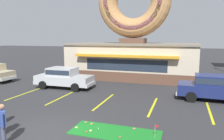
{
  "coord_description": "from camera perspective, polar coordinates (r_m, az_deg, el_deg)",
  "views": [
    {
      "loc": [
        5.4,
        -7.2,
        3.91
      ],
      "look_at": [
        1.34,
        5.0,
        2.0
      ],
      "focal_mm": 35.0,
      "sensor_mm": 36.0,
      "label": 1
    }
  ],
  "objects": [
    {
      "name": "pedestrian_leather_jacket_man",
      "position": [
        9.09,
        -26.66,
        -12.18
      ],
      "size": [
        0.44,
        0.45,
        1.55
      ],
      "color": "#474C66",
      "rests_on": "ground"
    },
    {
      "name": "mini_donut_mid_left",
      "position": [
        10.42,
        -6.82,
        -13.37
      ],
      "size": [
        0.13,
        0.13,
        0.04
      ],
      "primitive_type": "torus",
      "color": "#A5724C",
      "rests_on": "putting_mat"
    },
    {
      "name": "parking_stripe_far_left",
      "position": [
        16.61,
        -22.0,
        -5.78
      ],
      "size": [
        0.12,
        3.6,
        0.01
      ],
      "primitive_type": "cube",
      "color": "yellow",
      "rests_on": "ground"
    },
    {
      "name": "mini_donut_mid_right",
      "position": [
        10.21,
        -5.36,
        -13.82
      ],
      "size": [
        0.13,
        0.13,
        0.04
      ],
      "primitive_type": "torus",
      "color": "#D17F47",
      "rests_on": "putting_mat"
    },
    {
      "name": "car_silver",
      "position": [
        17.44,
        -12.51,
        -1.78
      ],
      "size": [
        4.59,
        2.05,
        1.6
      ],
      "color": "#B2B5BA",
      "rests_on": "ground"
    },
    {
      "name": "parking_stripe_centre",
      "position": [
        12.9,
        10.64,
        -9.32
      ],
      "size": [
        0.12,
        3.6,
        0.01
      ],
      "primitive_type": "cube",
      "color": "yellow",
      "rests_on": "ground"
    },
    {
      "name": "donut_shop_building",
      "position": [
        21.69,
        5.51,
        7.97
      ],
      "size": [
        12.3,
        6.75,
        10.96
      ],
      "color": "brown",
      "rests_on": "ground"
    },
    {
      "name": "mini_donut_far_left",
      "position": [
        9.92,
        -9.3,
        -14.59
      ],
      "size": [
        0.13,
        0.13,
        0.04
      ],
      "primitive_type": "torus",
      "color": "#E5C666",
      "rests_on": "putting_mat"
    },
    {
      "name": "car_navy",
      "position": [
        15.05,
        25.13,
        -4.01
      ],
      "size": [
        4.62,
        2.1,
        1.6
      ],
      "color": "navy",
      "rests_on": "ground"
    },
    {
      "name": "ground_plane",
      "position": [
        9.81,
        -17.56,
        -15.45
      ],
      "size": [
        160.0,
        160.0,
        0.0
      ],
      "primitive_type": "plane",
      "color": "#2D2D30"
    },
    {
      "name": "mini_donut_near_left",
      "position": [
        9.54,
        -5.58,
        -15.47
      ],
      "size": [
        0.13,
        0.13,
        0.04
      ],
      "primitive_type": "torus",
      "color": "#E5C666",
      "rests_on": "putting_mat"
    },
    {
      "name": "putting_mat",
      "position": [
        9.41,
        0.82,
        -16.0
      ],
      "size": [
        3.76,
        1.47,
        0.03
      ],
      "primitive_type": "cube",
      "color": "#197523",
      "rests_on": "ground"
    },
    {
      "name": "parking_stripe_mid_left",
      "position": [
        13.6,
        -2.11,
        -8.25
      ],
      "size": [
        0.12,
        3.6,
        0.01
      ],
      "primitive_type": "cube",
      "color": "yellow",
      "rests_on": "ground"
    },
    {
      "name": "mini_donut_mid_centre",
      "position": [
        8.97,
        2.13,
        -17.06
      ],
      "size": [
        0.13,
        0.13,
        0.04
      ],
      "primitive_type": "torus",
      "color": "brown",
      "rests_on": "putting_mat"
    },
    {
      "name": "mini_donut_near_right",
      "position": [
        9.73,
        5.82,
        -14.99
      ],
      "size": [
        0.13,
        0.13,
        0.04
      ],
      "primitive_type": "torus",
      "color": "#D8667F",
      "rests_on": "putting_mat"
    },
    {
      "name": "parking_stripe_mid_right",
      "position": [
        12.89,
        24.17,
        -9.96
      ],
      "size": [
        0.12,
        3.6,
        0.01
      ],
      "primitive_type": "cube",
      "color": "yellow",
      "rests_on": "ground"
    },
    {
      "name": "putting_flag_pin",
      "position": [
        8.91,
        11.4,
        -14.66
      ],
      "size": [
        0.13,
        0.01,
        0.55
      ],
      "color": "silver",
      "rests_on": "putting_mat"
    },
    {
      "name": "golf_ball",
      "position": [
        9.7,
        -3.55,
        -15.01
      ],
      "size": [
        0.04,
        0.04,
        0.04
      ],
      "primitive_type": "sphere",
      "color": "white",
      "rests_on": "putting_mat"
    },
    {
      "name": "mini_donut_far_centre",
      "position": [
        9.45,
        -6.72,
        -15.74
      ],
      "size": [
        0.13,
        0.13,
        0.04
      ],
      "primitive_type": "torus",
      "color": "brown",
      "rests_on": "putting_mat"
    },
    {
      "name": "trash_bin",
      "position": [
        18.9,
        23.55,
        -2.66
      ],
      "size": [
        0.57,
        0.57,
        0.97
      ],
      "color": "#1E662D",
      "rests_on": "ground"
    },
    {
      "name": "parking_stripe_left",
      "position": [
        14.88,
        -13.08,
        -6.99
      ],
      "size": [
        0.12,
        3.6,
        0.01
      ],
      "primitive_type": "cube",
      "color": "yellow",
      "rests_on": "ground"
    }
  ]
}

